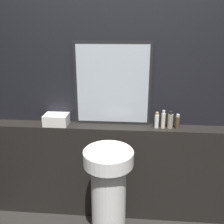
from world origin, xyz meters
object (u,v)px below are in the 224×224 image
(mirror, at_px, (113,84))
(conditioner_bottle, at_px, (163,120))
(towel_stack, at_px, (56,119))
(pedestal_sink, at_px, (109,195))
(lotion_bottle, at_px, (170,120))
(body_wash_bottle, at_px, (177,122))
(shampoo_bottle, at_px, (157,121))

(mirror, height_order, conditioner_bottle, mirror)
(towel_stack, relative_size, conditioner_bottle, 1.32)
(pedestal_sink, height_order, lotion_bottle, lotion_bottle)
(towel_stack, xyz_separation_m, body_wash_bottle, (1.13, 0.00, 0.01))
(mirror, xyz_separation_m, shampoo_bottle, (0.41, -0.07, -0.31))
(shampoo_bottle, distance_m, body_wash_bottle, 0.19)
(mirror, bearing_deg, towel_stack, -172.09)
(towel_stack, bearing_deg, pedestal_sink, -38.76)
(mirror, xyz_separation_m, towel_stack, (-0.53, -0.07, -0.33))
(shampoo_bottle, bearing_deg, mirror, 169.92)
(pedestal_sink, relative_size, body_wash_bottle, 6.90)
(pedestal_sink, height_order, shampoo_bottle, shampoo_bottle)
(towel_stack, xyz_separation_m, lotion_bottle, (1.07, -0.00, 0.02))
(lotion_bottle, bearing_deg, mirror, 172.20)
(conditioner_bottle, xyz_separation_m, lotion_bottle, (0.06, -0.00, -0.00))
(mirror, relative_size, lotion_bottle, 4.68)
(mirror, xyz_separation_m, lotion_bottle, (0.54, -0.07, -0.31))
(pedestal_sink, height_order, mirror, mirror)
(conditioner_bottle, bearing_deg, body_wash_bottle, 0.00)
(towel_stack, height_order, body_wash_bottle, body_wash_bottle)
(mirror, relative_size, shampoo_bottle, 5.11)
(pedestal_sink, bearing_deg, mirror, 91.07)
(towel_stack, distance_m, body_wash_bottle, 1.13)
(mirror, bearing_deg, lotion_bottle, -7.80)
(lotion_bottle, bearing_deg, towel_stack, 180.00)
(towel_stack, bearing_deg, conditioner_bottle, 0.00)
(pedestal_sink, height_order, body_wash_bottle, body_wash_bottle)
(towel_stack, xyz_separation_m, conditioner_bottle, (1.00, 0.00, 0.03))
(mirror, relative_size, body_wash_bottle, 5.66)
(lotion_bottle, bearing_deg, shampoo_bottle, 180.00)
(towel_stack, xyz_separation_m, shampoo_bottle, (0.94, 0.00, 0.02))
(conditioner_bottle, height_order, lotion_bottle, conditioner_bottle)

